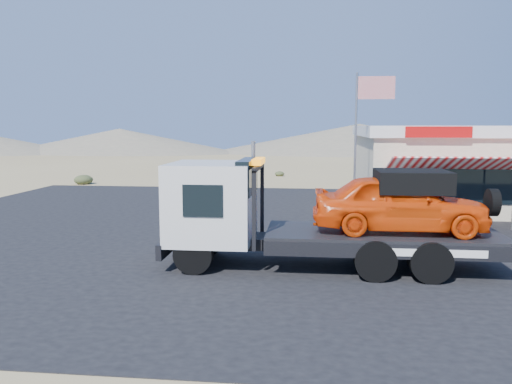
# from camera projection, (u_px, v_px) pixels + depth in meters

# --- Properties ---
(ground) EXTENTS (120.00, 120.00, 0.00)m
(ground) POSITION_uv_depth(u_px,v_px,m) (222.00, 244.00, 16.68)
(ground) COLOR #967F55
(ground) RESTS_ON ground
(asphalt_lot) EXTENTS (32.00, 24.00, 0.02)m
(asphalt_lot) POSITION_uv_depth(u_px,v_px,m) (286.00, 227.00, 19.43)
(asphalt_lot) COLOR black
(asphalt_lot) RESTS_ON ground
(tow_truck) EXTENTS (9.00, 2.67, 3.01)m
(tow_truck) POSITION_uv_depth(u_px,v_px,m) (321.00, 210.00, 13.70)
(tow_truck) COLOR black
(tow_truck) RESTS_ON asphalt_lot
(white_sedan) EXTENTS (4.85, 3.20, 1.51)m
(white_sedan) POSITION_uv_depth(u_px,v_px,m) (418.00, 212.00, 18.26)
(white_sedan) COLOR silver
(white_sedan) RESTS_ON asphalt_lot
(jerky_store) EXTENTS (10.40, 9.97, 3.90)m
(jerky_store) POSITION_uv_depth(u_px,v_px,m) (468.00, 166.00, 24.15)
(jerky_store) COLOR #C0B091
(jerky_store) RESTS_ON asphalt_lot
(flagpole) EXTENTS (1.55, 0.10, 6.00)m
(flagpole) POSITION_uv_depth(u_px,v_px,m) (362.00, 130.00, 20.10)
(flagpole) COLOR #99999E
(flagpole) RESTS_ON asphalt_lot
(distant_hills) EXTENTS (126.00, 48.00, 4.20)m
(distant_hills) POSITION_uv_depth(u_px,v_px,m) (222.00, 140.00, 71.82)
(distant_hills) COLOR #726B59
(distant_hills) RESTS_ON ground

